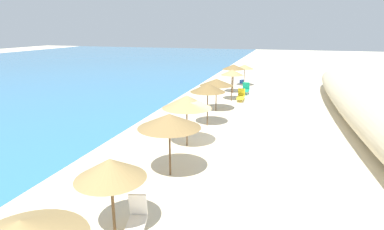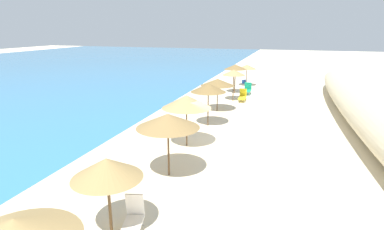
% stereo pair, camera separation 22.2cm
% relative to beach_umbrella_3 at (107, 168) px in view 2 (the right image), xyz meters
% --- Properties ---
extents(ground_plane, '(160.00, 160.00, 0.00)m').
position_rel_beach_umbrella_3_xyz_m(ground_plane, '(8.64, -1.00, -2.16)').
color(ground_plane, beige).
extents(beach_umbrella_3, '(2.12, 2.12, 2.48)m').
position_rel_beach_umbrella_3_xyz_m(beach_umbrella_3, '(0.00, 0.00, 0.00)').
color(beach_umbrella_3, brown).
rests_on(beach_umbrella_3, ground_plane).
extents(beach_umbrella_4, '(2.66, 2.66, 2.74)m').
position_rel_beach_umbrella_3_xyz_m(beach_umbrella_4, '(4.25, -0.23, 0.28)').
color(beach_umbrella_4, brown).
rests_on(beach_umbrella_4, ground_plane).
extents(beach_umbrella_5, '(2.60, 2.60, 2.78)m').
position_rel_beach_umbrella_3_xyz_m(beach_umbrella_5, '(7.82, 0.15, 0.27)').
color(beach_umbrella_5, brown).
rests_on(beach_umbrella_5, ground_plane).
extents(beach_umbrella_6, '(2.24, 2.24, 2.77)m').
position_rel_beach_umbrella_3_xyz_m(beach_umbrella_6, '(11.70, 0.01, 0.33)').
color(beach_umbrella_6, brown).
rests_on(beach_umbrella_6, ground_plane).
extents(beach_umbrella_7, '(2.52, 2.52, 2.47)m').
position_rel_beach_umbrella_3_xyz_m(beach_umbrella_7, '(15.61, 0.32, 0.04)').
color(beach_umbrella_7, brown).
rests_on(beach_umbrella_7, ground_plane).
extents(beach_umbrella_8, '(1.96, 1.96, 2.71)m').
position_rel_beach_umbrella_3_xyz_m(beach_umbrella_8, '(19.34, -0.22, 0.31)').
color(beach_umbrella_8, brown).
rests_on(beach_umbrella_8, ground_plane).
extents(beach_umbrella_9, '(2.14, 2.14, 2.78)m').
position_rel_beach_umbrella_3_xyz_m(beach_umbrella_9, '(22.72, 0.25, 0.37)').
color(beach_umbrella_9, brown).
rests_on(beach_umbrella_9, ground_plane).
extents(beach_umbrella_10, '(2.03, 2.03, 2.31)m').
position_rel_beach_umbrella_3_xyz_m(beach_umbrella_10, '(27.01, -0.25, -0.08)').
color(beach_umbrella_10, brown).
rests_on(beach_umbrella_10, ground_plane).
extents(lounge_chair_1, '(1.36, 0.68, 1.10)m').
position_rel_beach_umbrella_3_xyz_m(lounge_chair_1, '(22.52, -1.02, -1.67)').
color(lounge_chair_1, '#199972').
rests_on(lounge_chair_1, ground_plane).
extents(lounge_chair_2, '(1.72, 0.72, 0.99)m').
position_rel_beach_umbrella_3_xyz_m(lounge_chair_2, '(19.64, -1.00, -1.77)').
color(lounge_chair_2, yellow).
rests_on(lounge_chair_2, ground_plane).
extents(lounge_chair_3, '(1.64, 0.95, 1.13)m').
position_rel_beach_umbrella_3_xyz_m(lounge_chair_3, '(0.17, -0.65, -1.75)').
color(lounge_chair_3, white).
rests_on(lounge_chair_3, ground_plane).
extents(cooler_box, '(0.56, 0.54, 0.41)m').
position_rel_beach_umbrella_3_xyz_m(cooler_box, '(28.64, 0.19, -1.96)').
color(cooler_box, blue).
rests_on(cooler_box, ground_plane).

